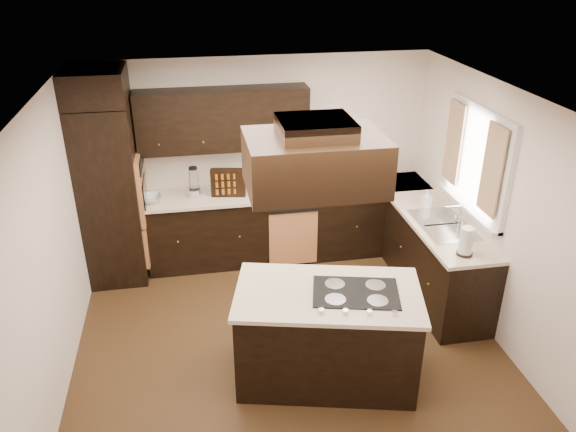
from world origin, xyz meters
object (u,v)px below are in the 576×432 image
at_px(island, 327,336).
at_px(spice_rack, 228,183).
at_px(range_hood, 315,162).
at_px(oven_column, 111,194).

height_order(island, spice_rack, spice_rack).
xyz_separation_m(range_hood, spice_rack, (-0.52, 2.29, -1.07)).
bearing_deg(range_hood, oven_column, 129.74).
distance_m(island, spice_rack, 2.42).
distance_m(island, range_hood, 1.73).
height_order(oven_column, island, oven_column).
distance_m(range_hood, spice_rack, 2.58).
bearing_deg(spice_rack, oven_column, -167.62).
bearing_deg(island, range_hood, -146.96).
bearing_deg(spice_rack, range_hood, -66.30).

